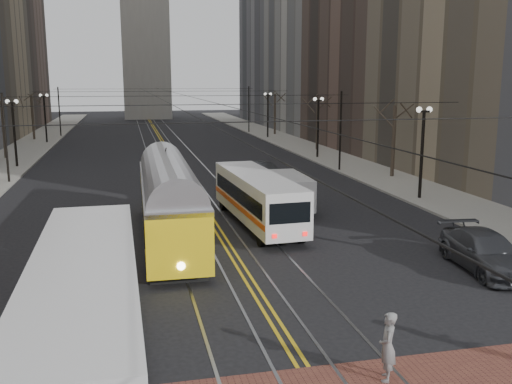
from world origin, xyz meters
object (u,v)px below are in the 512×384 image
transit_bus (86,317)px  cargo_van (290,193)px  rear_bus (257,200)px  sedan_grey (265,171)px  pedestrian_b (388,346)px  sedan_parked (485,252)px  streetcar (169,208)px

transit_bus → cargo_van: transit_bus is taller
rear_bus → sedan_grey: 12.65m
cargo_van → pedestrian_b: size_ratio=2.65×
sedan_parked → transit_bus: bearing=-155.6°
cargo_van → pedestrian_b: (-2.89, -18.91, -0.14)m
transit_bus → cargo_van: 19.76m
sedan_parked → cargo_van: bearing=117.7°
streetcar → cargo_van: 8.69m
cargo_van → sedan_grey: size_ratio=0.99×
rear_bus → cargo_van: bearing=43.7°
pedestrian_b → streetcar: bearing=-138.1°
sedan_grey → cargo_van: bearing=-104.6°
rear_bus → transit_bus: bearing=-122.1°
streetcar → sedan_parked: size_ratio=2.54×
rear_bus → sedan_parked: bearing=-54.7°
rear_bus → pedestrian_b: size_ratio=5.67×
rear_bus → sedan_parked: rear_bus is taller
streetcar → pedestrian_b: size_ratio=7.36×
transit_bus → sedan_parked: transit_bus is taller
sedan_grey → streetcar: bearing=-129.3°
streetcar → rear_bus: size_ratio=1.30×
cargo_van → sedan_parked: bearing=-66.0°
streetcar → rear_bus: streetcar is taller
cargo_van → sedan_parked: size_ratio=0.91×
streetcar → pedestrian_b: bearing=-72.0°
cargo_van → sedan_grey: cargo_van is taller
pedestrian_b → rear_bus: bearing=-156.5°
transit_bus → streetcar: streetcar is taller
streetcar → rear_bus: (4.72, 2.00, -0.23)m
sedan_grey → sedan_parked: bearing=-89.2°
rear_bus → sedan_grey: (3.38, 12.19, -0.51)m
streetcar → sedan_grey: (8.10, 14.19, -0.74)m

